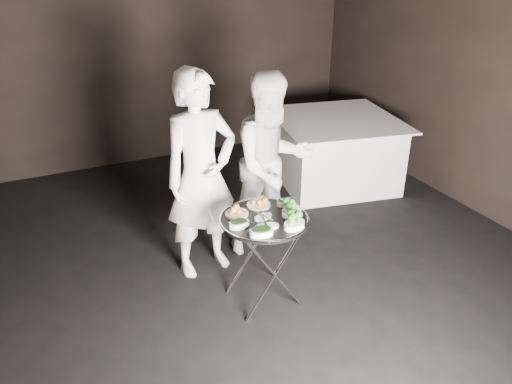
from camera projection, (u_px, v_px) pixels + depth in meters
name	position (u px, v px, depth m)	size (l,w,h in m)	color
floor	(250.00, 303.00, 4.26)	(6.00, 7.00, 0.05)	black
wall_back	(135.00, 51.00, 6.44)	(6.00, 0.05, 3.00)	black
tray_stand	(264.00, 256.00, 4.08)	(0.52, 0.44, 0.77)	silver
serving_tray	(264.00, 219.00, 3.93)	(0.71, 0.71, 0.04)	black
potato_plate_a	(237.00, 211.00, 3.96)	(0.19, 0.19, 0.07)	beige
potato_plate_b	(259.00, 202.00, 4.10)	(0.19, 0.19, 0.07)	beige
greens_bowl	(283.00, 202.00, 4.11)	(0.12, 0.12, 0.06)	silver
asparagus_plate_a	(263.00, 216.00, 3.92)	(0.19, 0.14, 0.03)	silver
asparagus_plate_b	(267.00, 226.00, 3.79)	(0.20, 0.14, 0.04)	silver
spinach_bowl_a	(239.00, 223.00, 3.79)	(0.16, 0.11, 0.07)	silver
spinach_bowl_b	(261.00, 231.00, 3.68)	(0.20, 0.15, 0.08)	silver
broccoli_bowl_a	(292.00, 211.00, 3.96)	(0.22, 0.19, 0.08)	silver
broccoli_bowl_b	(294.00, 224.00, 3.78)	(0.21, 0.18, 0.08)	silver
serving_utensils	(262.00, 208.00, 3.96)	(0.59, 0.43, 0.01)	silver
waiter_left	(201.00, 176.00, 4.30)	(0.68, 0.45, 1.86)	silver
waiter_right	(272.00, 165.00, 4.66)	(0.85, 0.66, 1.75)	silver
dining_table	(334.00, 150.00, 6.23)	(1.46, 1.46, 0.83)	white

